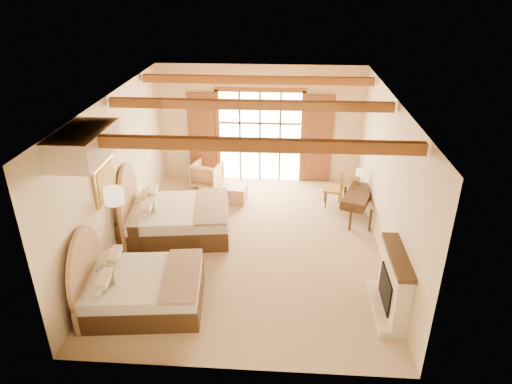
# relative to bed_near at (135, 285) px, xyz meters

# --- Properties ---
(floor) EXTENTS (7.00, 7.00, 0.00)m
(floor) POSITION_rel_bed_near_xyz_m (1.85, 2.14, -0.40)
(floor) COLOR tan
(floor) RESTS_ON ground
(wall_back) EXTENTS (5.50, 0.00, 5.50)m
(wall_back) POSITION_rel_bed_near_xyz_m (1.85, 5.64, 1.20)
(wall_back) COLOR beige
(wall_back) RESTS_ON ground
(wall_left) EXTENTS (0.00, 7.00, 7.00)m
(wall_left) POSITION_rel_bed_near_xyz_m (-0.90, 2.14, 1.20)
(wall_left) COLOR beige
(wall_left) RESTS_ON ground
(wall_right) EXTENTS (0.00, 7.00, 7.00)m
(wall_right) POSITION_rel_bed_near_xyz_m (4.60, 2.14, 1.20)
(wall_right) COLOR beige
(wall_right) RESTS_ON ground
(ceiling) EXTENTS (7.00, 7.00, 0.00)m
(ceiling) POSITION_rel_bed_near_xyz_m (1.85, 2.14, 2.80)
(ceiling) COLOR #B87D35
(ceiling) RESTS_ON ground
(ceiling_beams) EXTENTS (5.39, 4.60, 0.18)m
(ceiling_beams) POSITION_rel_bed_near_xyz_m (1.85, 2.14, 2.68)
(ceiling_beams) COLOR brown
(ceiling_beams) RESTS_ON ceiling
(french_doors) EXTENTS (3.95, 0.08, 2.60)m
(french_doors) POSITION_rel_bed_near_xyz_m (1.85, 5.58, 0.85)
(french_doors) COLOR white
(french_doors) RESTS_ON ground
(fireplace) EXTENTS (0.46, 1.40, 1.16)m
(fireplace) POSITION_rel_bed_near_xyz_m (4.45, 0.14, 0.11)
(fireplace) COLOR beige
(fireplace) RESTS_ON ground
(painting) EXTENTS (0.06, 0.95, 0.75)m
(painting) POSITION_rel_bed_near_xyz_m (-0.85, 1.39, 1.35)
(painting) COLOR gold
(painting) RESTS_ON wall_left
(canopy_valance) EXTENTS (0.70, 1.40, 0.45)m
(canopy_valance) POSITION_rel_bed_near_xyz_m (-0.55, 0.14, 2.55)
(canopy_valance) COLOR beige
(canopy_valance) RESTS_ON ceiling
(bed_near) EXTENTS (2.18, 1.73, 1.33)m
(bed_near) POSITION_rel_bed_near_xyz_m (0.00, 0.00, 0.00)
(bed_near) COLOR #443018
(bed_near) RESTS_ON floor
(bed_far) EXTENTS (2.43, 1.95, 1.47)m
(bed_far) POSITION_rel_bed_near_xyz_m (0.05, 2.46, 0.04)
(bed_far) COLOR #443018
(bed_far) RESTS_ON floor
(nightstand) EXTENTS (0.64, 0.64, 0.67)m
(nightstand) POSITION_rel_bed_near_xyz_m (-0.63, 1.80, -0.07)
(nightstand) COLOR #443018
(nightstand) RESTS_ON floor
(floor_lamp) EXTENTS (0.36, 0.36, 1.69)m
(floor_lamp) POSITION_rel_bed_near_xyz_m (-0.65, 1.19, 1.03)
(floor_lamp) COLOR #3E2F1D
(floor_lamp) RESTS_ON floor
(armchair) EXTENTS (0.90, 0.91, 0.68)m
(armchair) POSITION_rel_bed_near_xyz_m (0.44, 5.03, -0.06)
(armchair) COLOR tan
(armchair) RESTS_ON floor
(ottoman) EXTENTS (0.66, 0.66, 0.43)m
(ottoman) POSITION_rel_bed_near_xyz_m (1.29, 4.15, -0.19)
(ottoman) COLOR tan
(ottoman) RESTS_ON floor
(desk) EXTENTS (0.94, 1.36, 0.68)m
(desk) POSITION_rel_bed_near_xyz_m (4.30, 3.46, -0.04)
(desk) COLOR #443018
(desk) RESTS_ON floor
(desk_chair) EXTENTS (0.55, 0.54, 1.04)m
(desk_chair) POSITION_rel_bed_near_xyz_m (3.81, 4.07, -0.08)
(desk_chair) COLOR #B1823D
(desk_chair) RESTS_ON floor
(desk_lamp) EXTENTS (0.19, 0.19, 0.37)m
(desk_lamp) POSITION_rel_bed_near_xyz_m (4.37, 3.96, 0.56)
(desk_lamp) COLOR #3E2F1D
(desk_lamp) RESTS_ON desk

